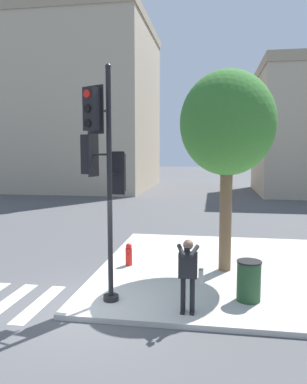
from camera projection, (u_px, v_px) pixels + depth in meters
ground_plane at (84, 312)px, 8.41m from camera, size 160.00×160.00×0.00m
sidewalk_corner at (234, 269)px, 11.29m from camera, size 8.00×8.00×0.12m
traffic_signal_pole at (103, 163)px, 8.48m from camera, size 0.95×1.36×5.39m
person_photographer at (189, 270)px, 8.02m from camera, size 0.58×0.54×1.60m
street_tree at (228, 125)px, 10.56m from camera, size 2.69×2.69×5.75m
fire_hydrant at (129, 254)px, 11.42m from camera, size 0.20×0.26×0.68m
trash_bin at (249, 281)px, 8.71m from camera, size 0.58×0.58×0.95m
building_left at (83, 108)px, 36.24m from camera, size 13.23×13.57×15.53m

